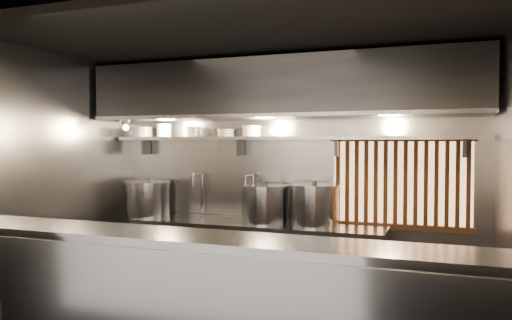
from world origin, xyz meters
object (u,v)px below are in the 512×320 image
Objects in this scene: pendant_bulb at (274,131)px; stock_pot_mid at (314,205)px; stock_pot_left at (148,199)px; heat_lamp at (125,123)px; stock_pot_right at (265,204)px.

stock_pot_mid is (0.50, -0.07, -0.83)m from pendant_bulb.
pendant_bulb is at bearing 2.84° from stock_pot_left.
stock_pot_mid is (2.29, 0.28, -0.93)m from heat_lamp.
heat_lamp is at bearing -118.92° from stock_pot_left.
heat_lamp is 1.87× the size of pendant_bulb.
stock_pot_left is at bearing -179.61° from stock_pot_right.
stock_pot_mid reaches higher than stock_pot_left.
pendant_bulb reaches higher than stock_pot_left.
stock_pot_left is 1.01× the size of stock_pot_right.
stock_pot_mid reaches higher than stock_pot_right.
pendant_bulb is at bearing 172.43° from stock_pot_mid.
stock_pot_mid is at bearing 0.52° from stock_pot_right.
pendant_bulb is 1.85m from stock_pot_left.
heat_lamp is at bearing -172.95° from stock_pot_mid.
pendant_bulb is 0.85m from stock_pot_right.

